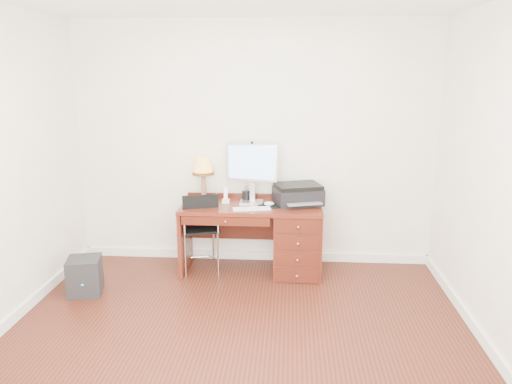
# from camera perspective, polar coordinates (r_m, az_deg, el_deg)

# --- Properties ---
(ground) EXTENTS (4.00, 4.00, 0.00)m
(ground) POSITION_cam_1_polar(r_m,az_deg,el_deg) (4.34, -2.05, -16.09)
(ground) COLOR #36140C
(ground) RESTS_ON ground
(room_shell) EXTENTS (4.00, 4.00, 4.00)m
(room_shell) POSITION_cam_1_polar(r_m,az_deg,el_deg) (4.87, -1.26, -11.89)
(room_shell) COLOR white
(room_shell) RESTS_ON ground
(desk) EXTENTS (1.50, 0.67, 0.75)m
(desk) POSITION_cam_1_polar(r_m,az_deg,el_deg) (5.43, 2.88, -4.99)
(desk) COLOR #5E2013
(desk) RESTS_ON ground
(monitor) EXTENTS (0.56, 0.22, 0.64)m
(monitor) POSITION_cam_1_polar(r_m,az_deg,el_deg) (5.38, -0.51, 3.02)
(monitor) COLOR silver
(monitor) RESTS_ON desk
(keyboard) EXTENTS (0.40, 0.19, 0.01)m
(keyboard) POSITION_cam_1_polar(r_m,az_deg,el_deg) (5.18, -0.49, -1.92)
(keyboard) COLOR white
(keyboard) RESTS_ON desk
(mouse_pad) EXTENTS (0.25, 0.25, 0.05)m
(mouse_pad) POSITION_cam_1_polar(r_m,az_deg,el_deg) (5.30, 1.50, -1.49)
(mouse_pad) COLOR black
(mouse_pad) RESTS_ON desk
(printer) EXTENTS (0.58, 0.51, 0.22)m
(printer) POSITION_cam_1_polar(r_m,az_deg,el_deg) (5.40, 4.81, -0.22)
(printer) COLOR black
(printer) RESTS_ON desk
(leg_lamp) EXTENTS (0.24, 0.24, 0.49)m
(leg_lamp) POSITION_cam_1_polar(r_m,az_deg,el_deg) (5.50, -6.07, 2.69)
(leg_lamp) COLOR black
(leg_lamp) RESTS_ON desk
(phone) EXTENTS (0.08, 0.08, 0.17)m
(phone) POSITION_cam_1_polar(r_m,az_deg,el_deg) (5.44, -3.47, -0.71)
(phone) COLOR white
(phone) RESTS_ON desk
(pen_cup) EXTENTS (0.09, 0.09, 0.11)m
(pen_cup) POSITION_cam_1_polar(r_m,az_deg,el_deg) (5.51, -1.14, -0.46)
(pen_cup) COLOR black
(pen_cup) RESTS_ON desk
(chair) EXTENTS (0.52, 0.53, 0.89)m
(chair) POSITION_cam_1_polar(r_m,az_deg,el_deg) (5.44, -6.66, -3.62)
(chair) COLOR black
(chair) RESTS_ON ground
(equipment_box) EXTENTS (0.38, 0.38, 0.36)m
(equipment_box) POSITION_cam_1_polar(r_m,az_deg,el_deg) (5.27, -18.98, -9.05)
(equipment_box) COLOR black
(equipment_box) RESTS_ON ground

